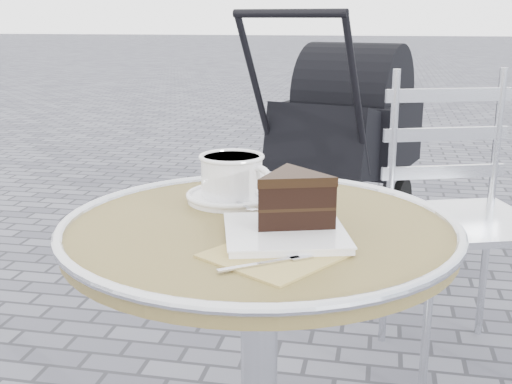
% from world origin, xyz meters
% --- Properties ---
extents(cafe_table, '(0.72, 0.72, 0.74)m').
position_xyz_m(cafe_table, '(0.00, 0.00, 0.57)').
color(cafe_table, silver).
rests_on(cafe_table, ground).
extents(cappuccino_set, '(0.18, 0.20, 0.09)m').
position_xyz_m(cappuccino_set, '(-0.08, 0.14, 0.77)').
color(cappuccino_set, white).
rests_on(cappuccino_set, cafe_table).
extents(cake_plate_set, '(0.25, 0.33, 0.11)m').
position_xyz_m(cake_plate_set, '(0.06, -0.05, 0.78)').
color(cake_plate_set, tan).
rests_on(cake_plate_set, cafe_table).
extents(bistro_chair, '(0.54, 0.54, 0.93)m').
position_xyz_m(bistro_chair, '(0.44, 0.98, 0.58)').
color(bistro_chair, silver).
rests_on(bistro_chair, ground).
extents(baby_stroller, '(0.76, 1.17, 1.12)m').
position_xyz_m(baby_stroller, '(0.03, 1.96, 0.50)').
color(baby_stroller, black).
rests_on(baby_stroller, ground).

